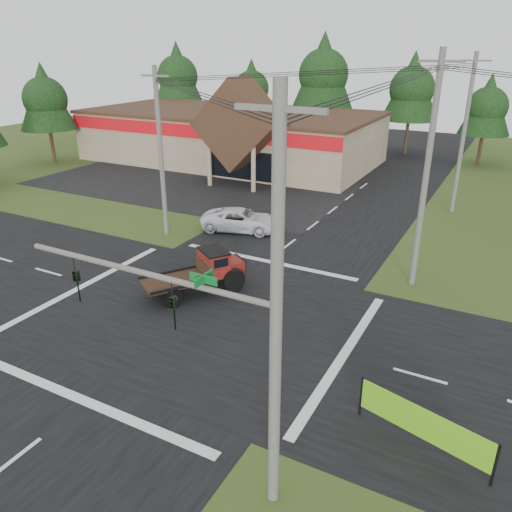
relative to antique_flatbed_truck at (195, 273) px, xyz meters
The scene contains 19 objects.
ground 2.54m from the antique_flatbed_truck, 52.13° to the right, with size 120.00×120.00×0.00m, color #374C1B.
road_ns 2.53m from the antique_flatbed_truck, 52.13° to the right, with size 12.00×120.00×0.02m, color black.
road_ew 2.53m from the antique_flatbed_truck, 52.13° to the right, with size 120.00×12.00×0.02m, color black.
parking_apron 21.33m from the antique_flatbed_truck, 126.22° to the left, with size 28.00×14.00×0.02m, color black.
cvs_building 31.27m from the antique_flatbed_truck, 117.25° to the left, with size 30.40×18.20×9.19m.
traffic_signal_mast 12.25m from the antique_flatbed_truck, 52.19° to the right, with size 8.12×0.24×7.00m.
utility_pole_nr 13.67m from the antique_flatbed_truck, 46.27° to the right, with size 2.00×0.30×11.00m.
utility_pole_nw 10.01m from the antique_flatbed_truck, 136.81° to the left, with size 2.00×0.30×10.50m.
utility_pole_ne 12.25m from the antique_flatbed_truck, 33.32° to the left, with size 2.00×0.30×11.50m.
utility_pole_n 22.75m from the antique_flatbed_truck, 65.01° to the left, with size 2.00×0.30×11.20m.
tree_row_a 48.21m from the antique_flatbed_truck, 126.82° to the left, with size 6.72×6.72×12.12m.
tree_row_b 44.63m from the antique_flatbed_truck, 114.82° to the left, with size 5.60×5.60×10.10m.
tree_row_c 40.84m from the antique_flatbed_truck, 102.36° to the left, with size 7.28×7.28×13.13m.
tree_row_d 40.70m from the antique_flatbed_truck, 87.99° to the left, with size 6.16×6.16×11.11m.
tree_row_e 39.64m from the antique_flatbed_truck, 76.16° to the left, with size 5.04×5.04×9.09m.
tree_side_w 36.03m from the antique_flatbed_truck, 149.27° to the left, with size 5.60×5.60×10.10m.
antique_flatbed_truck is the anchor object (origin of this frame).
roadside_banner 13.31m from the antique_flatbed_truck, 24.41° to the right, with size 4.45×0.13×1.52m, color #64B818, non-canonical shape.
white_pickup 9.47m from the antique_flatbed_truck, 105.68° to the left, with size 2.43×5.27×1.46m, color white.
Camera 1 is at (11.84, -16.66, 11.55)m, focal length 35.00 mm.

